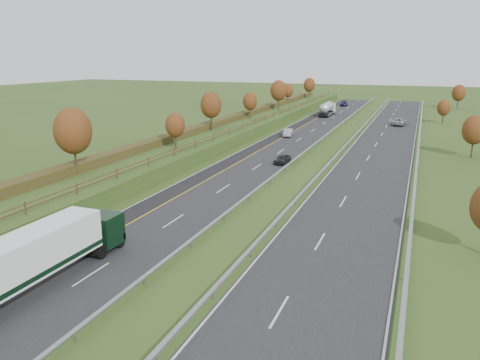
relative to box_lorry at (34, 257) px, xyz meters
The scene contains 19 objects.
ground 47.94m from the box_lorry, 79.57° to the left, with size 400.00×400.00×0.00m, color #314D1B.
near_carriageway 52.14m from the box_lorry, 89.26° to the left, with size 10.50×200.00×0.04m, color black.
far_carriageway 54.89m from the box_lorry, 71.76° to the left, with size 10.50×200.00×0.04m, color black.
hard_shoulder 52.23m from the box_lorry, 93.38° to the left, with size 3.00×200.00×0.04m, color black.
lane_markings 52.50m from the box_lorry, 82.25° to the left, with size 26.75×200.00×0.01m.
embankment_left 53.54m from the box_lorry, 103.32° to the left, with size 12.00×200.00×2.00m, color #314D1B.
hedge_left 54.02m from the box_lorry, 105.38° to the left, with size 2.20×180.00×1.10m, color #353616.
fence_left 52.27m from the box_lorry, 98.62° to the left, with size 0.12×189.06×1.20m.
median_barrier_near 52.50m from the box_lorry, 83.03° to the left, with size 0.32×200.00×0.71m.
median_barrier_far 53.36m from the box_lorry, 77.58° to the left, with size 0.32×200.00×0.71m.
outer_barrier_far 56.95m from the box_lorry, 66.20° to the left, with size 0.32×200.00×0.71m.
trees_left 50.33m from the box_lorry, 103.81° to the left, with size 6.64×164.30×7.66m.
trees_far 86.84m from the box_lorry, 69.46° to the left, with size 8.45×118.60×7.12m.
box_lorry is the anchor object (origin of this frame).
road_tanker 101.97m from the box_lorry, 90.17° to the left, with size 2.40×11.22×3.46m.
car_dark_near 42.84m from the box_lorry, 83.72° to the left, with size 1.58×3.93×1.34m, color black.
car_silver_mid 65.93m from the box_lorry, 90.81° to the left, with size 1.56×4.46×1.47m, color #98989C.
car_small_far 128.08m from the box_lorry, 90.03° to the left, with size 1.92×4.72×1.37m, color #141540.
car_oncoming 91.55m from the box_lorry, 78.37° to the left, with size 2.73×5.91×1.64m, color #9C9CA0.
Camera 1 is at (22.22, -13.67, 15.12)m, focal length 35.00 mm.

